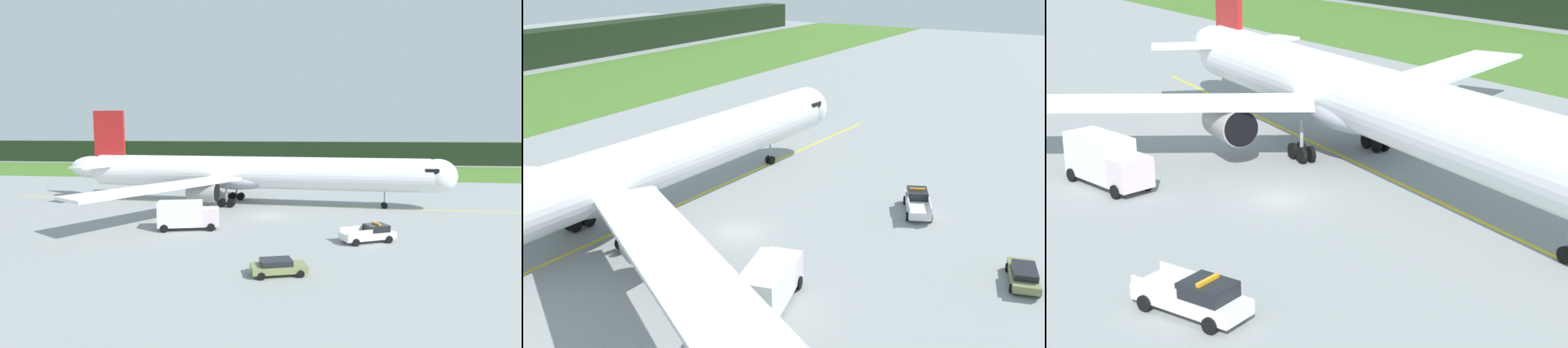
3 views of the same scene
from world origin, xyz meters
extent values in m
plane|color=gray|center=(0.00, 0.00, 0.00)|extent=(320.00, 320.00, 0.00)
cube|color=#457128|center=(0.00, 58.36, 0.02)|extent=(320.00, 37.72, 0.04)
cube|color=black|center=(0.00, 85.63, 3.61)|extent=(288.00, 7.68, 7.23)
cube|color=yellow|center=(-2.91, 8.63, 0.00)|extent=(81.76, 5.44, 0.01)
cylinder|color=white|center=(-2.91, 8.63, 4.92)|extent=(51.39, 8.09, 4.88)
ellipsoid|color=white|center=(23.61, 6.96, 4.92)|extent=(5.67, 5.21, 4.88)
ellipsoid|color=white|center=(-29.91, 10.33, 5.29)|extent=(8.02, 4.14, 3.66)
ellipsoid|color=#A3A8B6|center=(-5.46, 8.79, 3.58)|extent=(11.08, 5.79, 2.68)
cube|color=black|center=(22.44, 7.04, 5.78)|extent=(2.09, 4.74, 0.70)
cube|color=white|center=(-10.95, 22.59, 4.31)|extent=(14.39, 24.79, 0.35)
cylinder|color=#9F9F9F|center=(-7.99, 16.87, 2.91)|extent=(4.14, 2.97, 2.73)
cylinder|color=black|center=(-5.96, 16.75, 2.91)|extent=(0.28, 2.51, 2.51)
cube|color=white|center=(-12.64, -4.21, 4.31)|extent=(16.90, 23.92, 0.35)
cylinder|color=#9F9F9F|center=(-8.98, 1.09, 2.91)|extent=(4.14, 2.97, 2.73)
cylinder|color=black|center=(-6.95, 0.96, 2.91)|extent=(0.28, 2.51, 2.51)
cube|color=#AD1C1B|center=(-26.88, 10.14, 10.20)|extent=(5.26, 0.77, 8.61)
cube|color=white|center=(-27.15, 13.87, 5.78)|extent=(4.76, 7.58, 0.28)
cube|color=white|center=(-27.61, 6.47, 5.78)|extent=(5.48, 7.68, 0.28)
cylinder|color=gray|center=(16.51, 7.41, 1.69)|extent=(0.20, 0.20, 2.48)
cylinder|color=black|center=(16.52, 7.67, 0.45)|extent=(0.91, 0.28, 0.90)
cylinder|color=black|center=(16.49, 7.15, 0.45)|extent=(0.91, 0.28, 0.90)
cylinder|color=gray|center=(-6.26, 12.02, 1.84)|extent=(0.28, 0.28, 2.48)
cylinder|color=black|center=(-5.58, 11.63, 0.60)|extent=(1.22, 0.37, 1.20)
cylinder|color=black|center=(-5.54, 12.33, 0.60)|extent=(1.22, 0.37, 1.20)
cylinder|color=black|center=(-6.98, 11.71, 0.60)|extent=(1.22, 0.37, 1.20)
cylinder|color=black|center=(-6.94, 12.41, 0.60)|extent=(1.22, 0.37, 1.20)
cylinder|color=gray|center=(-6.66, 5.69, 1.84)|extent=(0.28, 0.28, 2.48)
cylinder|color=black|center=(-5.94, 5.99, 0.60)|extent=(1.22, 0.37, 1.20)
cylinder|color=black|center=(-5.98, 5.29, 0.60)|extent=(1.22, 0.37, 1.20)
cylinder|color=black|center=(-7.34, 6.08, 0.60)|extent=(1.22, 0.37, 1.20)
cylinder|color=black|center=(-7.38, 5.38, 0.60)|extent=(1.22, 0.37, 1.20)
cube|color=white|center=(11.64, -11.25, 0.73)|extent=(5.89, 4.04, 0.70)
cube|color=black|center=(12.56, -10.84, 1.43)|extent=(2.77, 2.54, 0.70)
cube|color=white|center=(10.05, -10.96, 1.31)|extent=(2.49, 1.18, 0.45)
cube|color=white|center=(10.79, -12.64, 1.31)|extent=(2.49, 1.18, 0.45)
cube|color=orange|center=(12.56, -10.84, 1.86)|extent=(0.73, 1.32, 0.16)
cylinder|color=black|center=(12.98, -9.58, 0.38)|extent=(0.79, 0.53, 0.76)
cylinder|color=black|center=(13.78, -11.38, 0.38)|extent=(0.79, 0.53, 0.76)
cylinder|color=black|center=(9.51, -11.13, 0.38)|extent=(0.79, 0.53, 0.76)
cylinder|color=black|center=(10.31, -12.93, 0.38)|extent=(0.79, 0.53, 0.76)
cube|color=silver|center=(-5.71, -7.62, 1.45)|extent=(2.42, 2.79, 2.00)
cube|color=silver|center=(-9.07, -8.46, 1.88)|extent=(5.46, 3.54, 2.86)
cylinder|color=#99999E|center=(-8.09, -8.22, 0.36)|extent=(0.77, 0.28, 1.04)
cylinder|color=#99999E|center=(-10.05, -8.70, 0.36)|extent=(0.77, 0.28, 1.04)
cylinder|color=black|center=(-6.00, -6.46, 0.45)|extent=(0.94, 0.47, 0.90)
cylinder|color=black|center=(-5.42, -8.79, 0.45)|extent=(0.94, 0.47, 0.90)
cylinder|color=black|center=(-11.07, -7.72, 0.45)|extent=(0.94, 0.47, 0.90)
cylinder|color=black|center=(-10.49, -10.05, 0.45)|extent=(0.94, 0.47, 0.90)
cube|color=olive|center=(3.33, -21.84, 0.57)|extent=(4.78, 3.00, 0.55)
cube|color=black|center=(3.12, -21.91, 1.08)|extent=(2.84, 2.24, 0.45)
cylinder|color=black|center=(4.56, -20.51, 0.30)|extent=(0.63, 0.34, 0.60)
cylinder|color=black|center=(5.09, -22.29, 0.30)|extent=(0.63, 0.34, 0.60)
cylinder|color=black|center=(1.58, -21.40, 0.30)|extent=(0.63, 0.34, 0.60)
cylinder|color=black|center=(2.10, -23.17, 0.30)|extent=(0.63, 0.34, 0.60)
camera|label=1|loc=(5.75, -53.41, 11.59)|focal=28.28mm
camera|label=2|loc=(-37.55, -26.88, 21.44)|focal=41.86mm
camera|label=3|loc=(42.25, -24.26, 16.57)|focal=56.36mm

